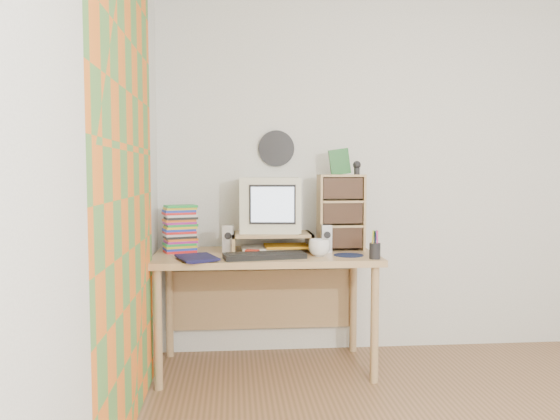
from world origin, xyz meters
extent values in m
plane|color=white|center=(0.00, 1.75, 1.25)|extent=(3.50, 0.00, 3.50)
plane|color=white|center=(-1.75, 0.00, 1.25)|extent=(0.00, 3.50, 3.50)
plane|color=orange|center=(-1.71, 0.48, 1.15)|extent=(0.00, 2.20, 2.20)
cylinder|color=black|center=(-0.93, 1.73, 1.43)|extent=(0.25, 0.02, 0.25)
cube|color=tan|center=(-1.03, 1.38, 0.73)|extent=(1.40, 0.70, 0.04)
cube|color=tan|center=(-1.03, 1.71, 0.38)|extent=(1.33, 0.02, 0.41)
cylinder|color=tan|center=(-1.67, 1.09, 0.35)|extent=(0.05, 0.05, 0.71)
cylinder|color=tan|center=(-0.39, 1.09, 0.35)|extent=(0.05, 0.05, 0.71)
cylinder|color=tan|center=(-1.67, 1.67, 0.35)|extent=(0.05, 0.05, 0.71)
cylinder|color=tan|center=(-0.39, 1.67, 0.35)|extent=(0.05, 0.05, 0.71)
cube|color=tan|center=(-1.23, 1.48, 0.81)|extent=(0.02, 0.30, 0.12)
cube|color=tan|center=(-0.73, 1.48, 0.81)|extent=(0.02, 0.30, 0.12)
cube|color=tan|center=(-0.98, 1.48, 0.86)|extent=(0.52, 0.30, 0.02)
cube|color=beige|center=(-0.98, 1.53, 1.05)|extent=(0.42, 0.42, 0.36)
cube|color=#B3B2B7|center=(-1.26, 1.41, 0.84)|extent=(0.08, 0.08, 0.18)
cube|color=#B3B2B7|center=(-0.63, 1.41, 0.84)|extent=(0.07, 0.07, 0.18)
cube|color=black|center=(-1.05, 1.18, 0.77)|extent=(0.51, 0.24, 0.03)
cube|color=tan|center=(-0.52, 1.50, 1.00)|extent=(0.30, 0.17, 0.50)
imported|color=white|center=(-0.70, 1.24, 0.80)|extent=(0.16, 0.16, 0.10)
imported|color=#0F0E34|center=(-1.54, 1.12, 0.77)|extent=(0.30, 0.26, 0.05)
cylinder|color=#0F1733|center=(-0.52, 1.25, 0.75)|extent=(0.20, 0.20, 0.00)
cube|color=#B02212|center=(-1.12, 1.26, 0.77)|extent=(0.09, 0.07, 0.04)
cube|color=#17521D|center=(-0.53, 1.48, 1.33)|extent=(0.13, 0.03, 0.17)
camera|label=1|loc=(-1.23, -2.06, 1.27)|focal=35.00mm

